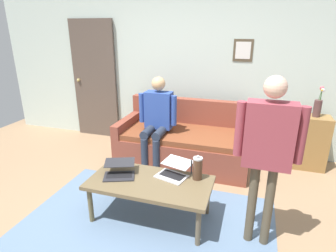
{
  "coord_description": "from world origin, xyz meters",
  "views": [
    {
      "loc": [
        -0.95,
        2.18,
        1.91
      ],
      "look_at": [
        -0.01,
        -0.8,
        0.8
      ],
      "focal_mm": 29.78,
      "sensor_mm": 36.0,
      "label": 1
    }
  ],
  "objects_px": {
    "interior_door": "(95,80)",
    "couch": "(184,142)",
    "side_shelf": "(311,142)",
    "person_seated": "(157,117)",
    "coffee_table": "(150,185)",
    "french_press": "(198,168)",
    "person_standing": "(268,143)",
    "flower_vase": "(318,105)",
    "laptop_center": "(174,171)",
    "laptop_left": "(119,171)"
  },
  "relations": [
    {
      "from": "couch",
      "to": "coffee_table",
      "type": "xyz_separation_m",
      "value": [
        0.01,
        1.4,
        0.09
      ]
    },
    {
      "from": "flower_vase",
      "to": "person_seated",
      "type": "relative_size",
      "value": 0.32
    },
    {
      "from": "interior_door",
      "to": "couch",
      "type": "relative_size",
      "value": 1.09
    },
    {
      "from": "laptop_center",
      "to": "french_press",
      "type": "distance_m",
      "value": 0.26
    },
    {
      "from": "laptop_center",
      "to": "person_seated",
      "type": "height_order",
      "value": "person_seated"
    },
    {
      "from": "french_press",
      "to": "laptop_center",
      "type": "bearing_deg",
      "value": 0.62
    },
    {
      "from": "couch",
      "to": "person_standing",
      "type": "bearing_deg",
      "value": 126.83
    },
    {
      "from": "flower_vase",
      "to": "person_seated",
      "type": "distance_m",
      "value": 2.18
    },
    {
      "from": "person_standing",
      "to": "french_press",
      "type": "bearing_deg",
      "value": -19.27
    },
    {
      "from": "interior_door",
      "to": "couch",
      "type": "xyz_separation_m",
      "value": [
        -1.8,
        0.59,
        -0.72
      ]
    },
    {
      "from": "interior_door",
      "to": "person_seated",
      "type": "xyz_separation_m",
      "value": [
        -1.45,
        0.81,
        -0.3
      ]
    },
    {
      "from": "coffee_table",
      "to": "person_standing",
      "type": "relative_size",
      "value": 0.8
    },
    {
      "from": "french_press",
      "to": "side_shelf",
      "type": "xyz_separation_m",
      "value": [
        -1.31,
        -1.56,
        -0.18
      ]
    },
    {
      "from": "couch",
      "to": "laptop_center",
      "type": "distance_m",
      "value": 1.24
    },
    {
      "from": "couch",
      "to": "interior_door",
      "type": "bearing_deg",
      "value": -18.1
    },
    {
      "from": "coffee_table",
      "to": "french_press",
      "type": "relative_size",
      "value": 4.67
    },
    {
      "from": "coffee_table",
      "to": "french_press",
      "type": "distance_m",
      "value": 0.52
    },
    {
      "from": "laptop_left",
      "to": "person_seated",
      "type": "height_order",
      "value": "person_seated"
    },
    {
      "from": "coffee_table",
      "to": "person_seated",
      "type": "height_order",
      "value": "person_seated"
    },
    {
      "from": "laptop_left",
      "to": "person_standing",
      "type": "bearing_deg",
      "value": 178.04
    },
    {
      "from": "coffee_table",
      "to": "couch",
      "type": "bearing_deg",
      "value": -90.35
    },
    {
      "from": "laptop_left",
      "to": "side_shelf",
      "type": "height_order",
      "value": "side_shelf"
    },
    {
      "from": "coffee_table",
      "to": "person_seated",
      "type": "relative_size",
      "value": 0.98
    },
    {
      "from": "laptop_left",
      "to": "person_seated",
      "type": "relative_size",
      "value": 0.32
    },
    {
      "from": "person_seated",
      "to": "flower_vase",
      "type": "bearing_deg",
      "value": -164.5
    },
    {
      "from": "couch",
      "to": "flower_vase",
      "type": "bearing_deg",
      "value": -168.57
    },
    {
      "from": "couch",
      "to": "french_press",
      "type": "height_order",
      "value": "couch"
    },
    {
      "from": "side_shelf",
      "to": "french_press",
      "type": "bearing_deg",
      "value": 50.0
    },
    {
      "from": "interior_door",
      "to": "person_seated",
      "type": "bearing_deg",
      "value": 150.71
    },
    {
      "from": "french_press",
      "to": "flower_vase",
      "type": "xyz_separation_m",
      "value": [
        -1.31,
        -1.56,
        0.36
      ]
    },
    {
      "from": "interior_door",
      "to": "laptop_left",
      "type": "bearing_deg",
      "value": 126.24
    },
    {
      "from": "side_shelf",
      "to": "person_seated",
      "type": "bearing_deg",
      "value": 15.49
    },
    {
      "from": "flower_vase",
      "to": "person_seated",
      "type": "bearing_deg",
      "value": 15.5
    },
    {
      "from": "laptop_center",
      "to": "flower_vase",
      "type": "bearing_deg",
      "value": -135.0
    },
    {
      "from": "flower_vase",
      "to": "person_seated",
      "type": "height_order",
      "value": "person_seated"
    },
    {
      "from": "person_standing",
      "to": "laptop_left",
      "type": "bearing_deg",
      "value": -1.96
    },
    {
      "from": "interior_door",
      "to": "laptop_center",
      "type": "bearing_deg",
      "value": 137.9
    },
    {
      "from": "laptop_left",
      "to": "person_standing",
      "type": "height_order",
      "value": "person_standing"
    },
    {
      "from": "couch",
      "to": "laptop_center",
      "type": "xyz_separation_m",
      "value": [
        -0.19,
        1.21,
        0.18
      ]
    },
    {
      "from": "person_standing",
      "to": "couch",
      "type": "bearing_deg",
      "value": -53.17
    },
    {
      "from": "couch",
      "to": "side_shelf",
      "type": "distance_m",
      "value": 1.79
    },
    {
      "from": "laptop_center",
      "to": "french_press",
      "type": "relative_size",
      "value": 1.53
    },
    {
      "from": "coffee_table",
      "to": "flower_vase",
      "type": "distance_m",
      "value": 2.54
    },
    {
      "from": "coffee_table",
      "to": "person_standing",
      "type": "xyz_separation_m",
      "value": [
        -1.07,
        0.03,
        0.61
      ]
    },
    {
      "from": "interior_door",
      "to": "laptop_left",
      "type": "height_order",
      "value": "interior_door"
    },
    {
      "from": "laptop_center",
      "to": "side_shelf",
      "type": "distance_m",
      "value": 2.21
    },
    {
      "from": "couch",
      "to": "side_shelf",
      "type": "height_order",
      "value": "couch"
    },
    {
      "from": "couch",
      "to": "flower_vase",
      "type": "relative_size",
      "value": 4.51
    },
    {
      "from": "coffee_table",
      "to": "person_standing",
      "type": "distance_m",
      "value": 1.24
    },
    {
      "from": "french_press",
      "to": "person_seated",
      "type": "bearing_deg",
      "value": -51.23
    }
  ]
}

